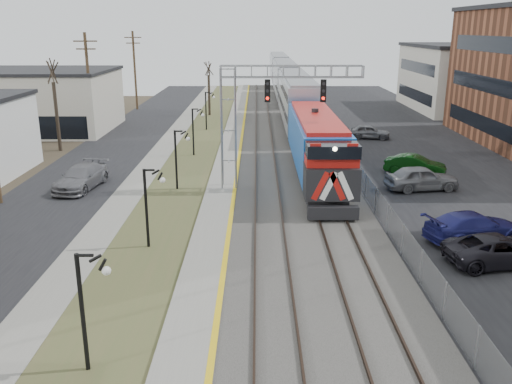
{
  "coord_description": "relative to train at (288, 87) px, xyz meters",
  "views": [
    {
      "loc": [
        1.33,
        -6.73,
        10.39
      ],
      "look_at": [
        1.29,
        18.88,
        2.6
      ],
      "focal_mm": 38.0,
      "sensor_mm": 36.0,
      "label": 1
    }
  ],
  "objects": [
    {
      "name": "street_west",
      "position": [
        -17.0,
        -30.68,
        -2.9
      ],
      "size": [
        7.0,
        120.0,
        0.04
      ],
      "primitive_type": "cube",
      "color": "black",
      "rests_on": "ground"
    },
    {
      "name": "sidewalk",
      "position": [
        -12.5,
        -30.68,
        -2.88
      ],
      "size": [
        2.0,
        120.0,
        0.08
      ],
      "primitive_type": "cube",
      "color": "gray",
      "rests_on": "ground"
    },
    {
      "name": "grass_median",
      "position": [
        -9.5,
        -30.68,
        -2.89
      ],
      "size": [
        4.0,
        120.0,
        0.06
      ],
      "primitive_type": "cube",
      "color": "#48522C",
      "rests_on": "ground"
    },
    {
      "name": "platform",
      "position": [
        -6.5,
        -30.68,
        -2.8
      ],
      "size": [
        2.0,
        120.0,
        0.24
      ],
      "primitive_type": "cube",
      "color": "gray",
      "rests_on": "ground"
    },
    {
      "name": "ballast_bed",
      "position": [
        -1.5,
        -30.68,
        -2.82
      ],
      "size": [
        8.0,
        120.0,
        0.2
      ],
      "primitive_type": "cube",
      "color": "#595651",
      "rests_on": "ground"
    },
    {
      "name": "parking_lot",
      "position": [
        10.5,
        -30.68,
        -2.9
      ],
      "size": [
        16.0,
        120.0,
        0.04
      ],
      "primitive_type": "cube",
      "color": "black",
      "rests_on": "ground"
    },
    {
      "name": "platform_edge",
      "position": [
        -5.62,
        -30.68,
        -2.67
      ],
      "size": [
        0.24,
        120.0,
        0.01
      ],
      "primitive_type": "cube",
      "color": "gold",
      "rests_on": "platform"
    },
    {
      "name": "track_near",
      "position": [
        -3.5,
        -30.68,
        -2.64
      ],
      "size": [
        1.58,
        120.0,
        0.15
      ],
      "color": "#2D2119",
      "rests_on": "ballast_bed"
    },
    {
      "name": "track_far",
      "position": [
        -0.0,
        -30.68,
        -2.64
      ],
      "size": [
        1.58,
        120.0,
        0.15
      ],
      "color": "#2D2119",
      "rests_on": "ballast_bed"
    },
    {
      "name": "train",
      "position": [
        0.0,
        0.0,
        0.0
      ],
      "size": [
        3.0,
        85.85,
        5.33
      ],
      "color": "blue",
      "rests_on": "ground"
    },
    {
      "name": "signal_gantry",
      "position": [
        -4.28,
        -37.68,
        2.67
      ],
      "size": [
        9.0,
        1.07,
        8.15
      ],
      "color": "gray",
      "rests_on": "ground"
    },
    {
      "name": "lampposts",
      "position": [
        -9.5,
        -47.39,
        -0.92
      ],
      "size": [
        0.14,
        62.14,
        4.0
      ],
      "color": "black",
      "rests_on": "ground"
    },
    {
      "name": "fence",
      "position": [
        2.7,
        -30.68,
        -2.12
      ],
      "size": [
        0.04,
        120.0,
        1.6
      ],
      "primitive_type": "cube",
      "color": "gray",
      "rests_on": "ground"
    },
    {
      "name": "bare_trees",
      "position": [
        -18.16,
        -26.76,
        -0.22
      ],
      "size": [
        12.3,
        42.3,
        5.95
      ],
      "color": "#382D23",
      "rests_on": "ground"
    },
    {
      "name": "car_lot_c",
      "position": [
        6.87,
        -49.67,
        -2.23
      ],
      "size": [
        5.28,
        3.01,
        1.39
      ],
      "primitive_type": "imported",
      "rotation": [
        0.0,
        0.0,
        1.72
      ],
      "color": "black",
      "rests_on": "ground"
    },
    {
      "name": "car_lot_d",
      "position": [
        6.75,
        -46.83,
        -2.17
      ],
      "size": [
        5.51,
        3.48,
        1.49
      ],
      "primitive_type": "imported",
      "rotation": [
        0.0,
        0.0,
        1.86
      ],
      "color": "navy",
      "rests_on": "ground"
    },
    {
      "name": "car_lot_e",
      "position": [
        6.76,
        -37.84,
        -2.1
      ],
      "size": [
        5.02,
        2.63,
        1.63
      ],
      "primitive_type": "imported",
      "rotation": [
        0.0,
        0.0,
        1.72
      ],
      "color": "slate",
      "rests_on": "ground"
    },
    {
      "name": "car_lot_f",
      "position": [
        7.44,
        -33.89,
        -2.21
      ],
      "size": [
        4.57,
        3.18,
        1.43
      ],
      "primitive_type": "imported",
      "rotation": [
        0.0,
        0.0,
        1.14
      ],
      "color": "#0A360C",
      "rests_on": "ground"
    },
    {
      "name": "car_street_b",
      "position": [
        -15.94,
        -37.5,
        -2.15
      ],
      "size": [
        2.92,
        5.57,
        1.54
      ],
      "primitive_type": "imported",
      "rotation": [
        0.0,
        0.0,
        -0.15
      ],
      "color": "slate",
      "rests_on": "ground"
    },
    {
      "name": "car_lot_g",
      "position": [
        6.76,
        -20.44,
        -2.24
      ],
      "size": [
        4.21,
        2.35,
        1.35
      ],
      "primitive_type": "imported",
      "rotation": [
        0.0,
        0.0,
        1.37
      ],
      "color": "slate",
      "rests_on": "ground"
    }
  ]
}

